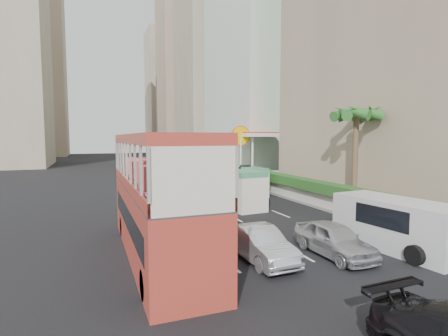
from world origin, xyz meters
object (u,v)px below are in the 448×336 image
palm_tree (355,161)px  shell_station (257,156)px  panel_van_near (397,224)px  van_asset (211,193)px  minibus_far (245,180)px  panel_van_far (213,171)px  minibus_near (233,187)px  car_silver_lane_a (259,260)px  car_silver_lane_b (333,255)px  double_decker_bus (158,195)px

palm_tree → shell_station: (2.20, 19.00, -0.63)m
palm_tree → panel_van_near: bearing=-118.5°
van_asset → shell_station: size_ratio=0.60×
minibus_far → panel_van_far: (0.26, 9.43, -0.07)m
minibus_near → panel_van_near: 12.06m
car_silver_lane_a → palm_tree: palm_tree is taller
car_silver_lane_b → van_asset: size_ratio=0.86×
car_silver_lane_a → panel_van_far: (6.71, 24.93, 1.12)m
car_silver_lane_a → panel_van_far: bearing=73.0°
minibus_near → palm_tree: (6.77, -4.66, 2.03)m
car_silver_lane_a → panel_van_far: panel_van_far is taller
car_silver_lane_b → minibus_near: bearing=88.8°
double_decker_bus → car_silver_lane_b: double_decker_bus is taller
van_asset → panel_van_far: size_ratio=0.85×
van_asset → panel_van_near: 17.68m
palm_tree → van_asset: bearing=121.9°
panel_van_far → palm_tree: bearing=-91.2°
car_silver_lane_a → van_asset: car_silver_lane_a is taller
car_silver_lane_a → panel_van_near: panel_van_near is taller
car_silver_lane_b → minibus_far: 16.47m
car_silver_lane_b → panel_van_far: size_ratio=0.74×
car_silver_lane_a → palm_tree: bearing=29.3°
double_decker_bus → panel_van_far: double_decker_bus is taller
minibus_near → minibus_far: (3.09, 4.69, -0.15)m
panel_van_far → minibus_near: bearing=-114.8°
double_decker_bus → palm_tree: bearing=16.2°
car_silver_lane_a → minibus_near: (3.36, 10.80, 1.35)m
car_silver_lane_b → minibus_near: 11.48m
shell_station → panel_van_near: bearing=-103.0°
car_silver_lane_a → minibus_far: (6.46, 15.50, 1.19)m
van_asset → shell_station: bearing=40.3°
car_silver_lane_a → van_asset: size_ratio=0.86×
panel_van_near → van_asset: bearing=92.3°
minibus_far → palm_tree: 10.29m
car_silver_lane_a → minibus_far: bearing=65.4°
panel_van_near → shell_station: shell_station is taller
shell_station → car_silver_lane_b: bearing=-109.6°
double_decker_bus → minibus_far: double_decker_bus is taller
panel_van_near → panel_van_far: bearing=82.7°
double_decker_bus → van_asset: double_decker_bus is taller
minibus_far → shell_station: (5.88, 9.64, 1.56)m
van_asset → minibus_far: 3.24m
van_asset → palm_tree: palm_tree is taller
double_decker_bus → panel_van_far: bearing=65.5°
panel_van_near → panel_van_far: size_ratio=0.98×
minibus_near → panel_van_far: bearing=71.3°
panel_van_far → shell_station: (5.62, 0.21, 1.63)m
minibus_near → panel_van_far: minibus_near is taller
car_silver_lane_a → car_silver_lane_b: (3.16, -0.59, 0.00)m
car_silver_lane_b → palm_tree: 10.27m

